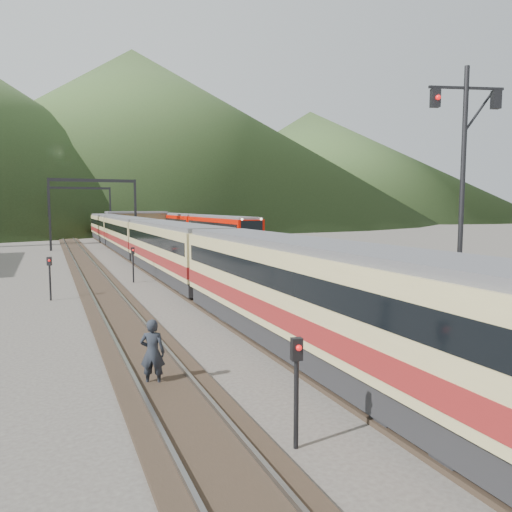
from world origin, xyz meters
name	(u,v)px	position (x,y,z in m)	size (l,w,h in m)	color
track_main	(144,261)	(0.00, 40.00, 0.07)	(2.60, 200.00, 0.23)	black
track_far	(84,263)	(-5.00, 40.00, 0.07)	(2.60, 200.00, 0.23)	black
track_second	(263,256)	(11.50, 40.00, 0.07)	(2.60, 200.00, 0.23)	black
platform	(211,256)	(5.60, 38.00, 0.50)	(8.00, 100.00, 1.00)	gray
gantry_near	(93,200)	(-2.85, 55.00, 5.59)	(9.55, 0.25, 8.00)	black
gantry_far	(80,202)	(-2.85, 80.00, 5.59)	(9.55, 0.25, 8.00)	black
station_shed	(136,221)	(5.60, 78.00, 2.57)	(9.40, 4.40, 3.10)	brown
hill_b	(134,135)	(30.00, 230.00, 37.50)	(220.00, 220.00, 75.00)	#334923
hill_c	(310,165)	(110.00, 210.00, 25.00)	(160.00, 160.00, 50.00)	#334923
main_train	(145,240)	(0.00, 39.01, 1.96)	(2.83, 77.73, 3.46)	tan
second_train	(180,225)	(11.50, 72.67, 2.01)	(2.91, 59.75, 3.55)	#BA0D00
signal_mast	(463,177)	(3.16, 6.53, 5.69)	(2.14, 0.73, 7.75)	black
short_signal_a	(296,378)	(-3.30, 4.20, 1.46)	(0.24, 0.19, 2.27)	black
short_signal_b	(133,260)	(-2.78, 27.94, 1.46)	(0.25, 0.20, 2.27)	black
short_signal_c	(50,272)	(-7.74, 23.36, 1.46)	(0.26, 0.23, 2.27)	black
worker	(153,353)	(-5.27, 8.84, 0.93)	(0.67, 0.44, 1.85)	#1E222A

